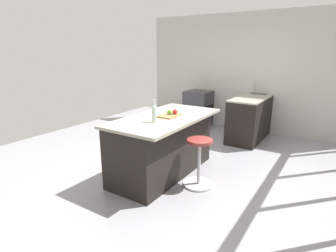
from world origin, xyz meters
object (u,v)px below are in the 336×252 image
object	(u,v)px
cutting_board	(170,116)
apple_red	(175,112)
kitchen_island	(163,145)
apple_green	(170,112)
water_bottle	(154,113)
stool_by_window	(199,164)
oven_range	(198,108)

from	to	relation	value
cutting_board	apple_red	distance (m)	0.11
kitchen_island	apple_green	bearing A→B (deg)	141.99
cutting_board	water_bottle	bearing A→B (deg)	0.83
stool_by_window	water_bottle	bearing A→B (deg)	-63.79
kitchen_island	apple_green	distance (m)	0.52
oven_range	apple_green	distance (m)	2.93
apple_green	water_bottle	bearing A→B (deg)	3.41
stool_by_window	water_bottle	xyz separation A→B (m)	(0.28, -0.56, 0.71)
cutting_board	apple_red	xyz separation A→B (m)	(-0.09, 0.04, 0.05)
oven_range	kitchen_island	xyz separation A→B (m)	(2.83, 0.82, 0.02)
oven_range	water_bottle	xyz separation A→B (m)	(3.17, 0.91, 0.60)
oven_range	water_bottle	size ratio (longest dim) A/B	2.83
stool_by_window	apple_red	distance (m)	0.86
apple_green	kitchen_island	bearing A→B (deg)	-38.01
stool_by_window	cutting_board	size ratio (longest dim) A/B	1.91
apple_green	apple_red	xyz separation A→B (m)	(-0.05, 0.06, 0.00)
apple_red	water_bottle	bearing A→B (deg)	-4.17
oven_range	apple_green	world-z (taller)	apple_green
apple_green	water_bottle	xyz separation A→B (m)	(0.43, 0.03, 0.07)
water_bottle	oven_range	bearing A→B (deg)	-163.94
apple_green	apple_red	distance (m)	0.08
stool_by_window	oven_range	bearing A→B (deg)	-152.94
oven_range	stool_by_window	world-z (taller)	oven_range
oven_range	kitchen_island	bearing A→B (deg)	16.14
apple_red	oven_range	bearing A→B (deg)	-160.55
cutting_board	apple_red	world-z (taller)	apple_red
kitchen_island	cutting_board	bearing A→B (deg)	122.34
water_bottle	kitchen_island	bearing A→B (deg)	-164.59
oven_range	apple_green	size ratio (longest dim) A/B	11.89
apple_green	water_bottle	world-z (taller)	water_bottle
kitchen_island	cutting_board	xyz separation A→B (m)	(-0.06, 0.09, 0.46)
apple_red	stool_by_window	bearing A→B (deg)	68.58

